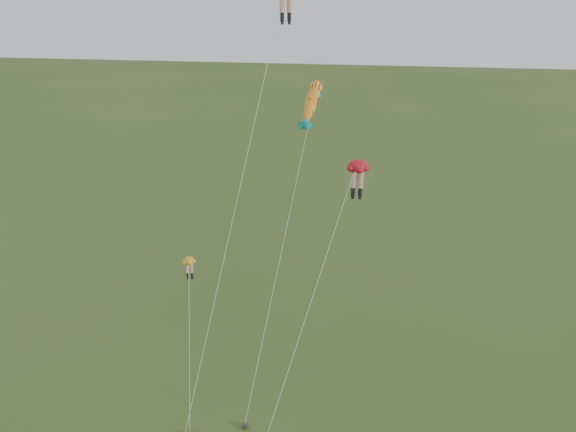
# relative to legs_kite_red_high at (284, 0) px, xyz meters

# --- Properties ---
(ground) EXTENTS (300.00, 300.00, 0.00)m
(ground) POSITION_rel_legs_kite_red_high_xyz_m (-1.26, -8.97, -23.67)
(ground) COLOR #354B1A
(ground) RESTS_ON ground
(legs_kite_red_high) EXTENTS (5.13, 12.68, 24.67)m
(legs_kite_red_high) POSITION_rel_legs_kite_red_high_xyz_m (0.00, 0.00, 0.00)
(legs_kite_red_high) COLOR #B0121D
(legs_kite_red_high) RESTS_ON ground
(legs_kite_red_mid) EXTENTS (5.29, 9.14, 15.18)m
(legs_kite_red_mid) POSITION_rel_legs_kite_red_high_xyz_m (4.85, -4.27, -9.28)
(legs_kite_red_mid) COLOR #B0121D
(legs_kite_red_mid) RESTS_ON ground
(legs_kite_yellow) EXTENTS (2.26, 7.46, 8.32)m
(legs_kite_yellow) POSITION_rel_legs_kite_red_high_xyz_m (-5.42, -4.56, -16.13)
(legs_kite_yellow) COLOR gold
(legs_kite_yellow) RESTS_ON ground
(fish_kite) EXTENTS (3.52, 11.79, 19.03)m
(fish_kite) POSITION_rel_legs_kite_red_high_xyz_m (1.71, 0.35, -6.18)
(fish_kite) COLOR yellow
(fish_kite) RESTS_ON ground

